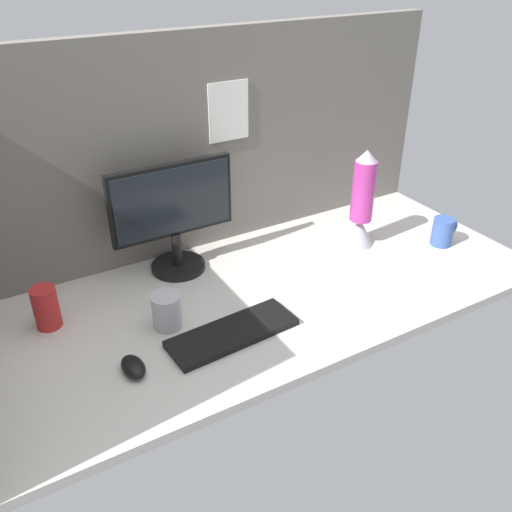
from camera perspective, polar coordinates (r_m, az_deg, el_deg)
ground_plane at (r=175.90cm, az=0.55°, el=-3.77°), size 180.00×80.00×3.00cm
cubicle_wall_back at (r=188.76cm, az=-5.34°, el=11.51°), size 180.00×5.50×73.14cm
monitor at (r=177.86cm, az=-8.58°, el=4.42°), size 40.92×18.00×36.91cm
keyboard at (r=155.30cm, az=-2.44°, el=-7.96°), size 37.73×15.25×2.00cm
mouse at (r=146.83cm, az=-12.62°, el=-11.14°), size 5.95×9.80×3.40cm
mug_ceramic_blue at (r=208.56cm, az=18.82°, el=2.43°), size 11.03×7.48×10.21cm
mug_red_plastic at (r=166.60cm, az=-20.94°, el=-5.01°), size 7.17×7.17×12.61cm
mug_steel at (r=158.40cm, az=-9.22°, el=-5.64°), size 8.46×8.46×10.26cm
lava_lamp at (r=196.89cm, az=10.90°, el=5.09°), size 10.85×10.85×35.52cm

